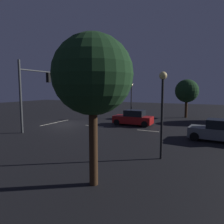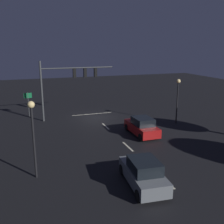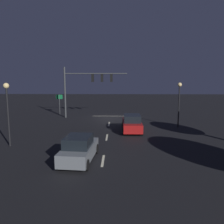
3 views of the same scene
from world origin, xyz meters
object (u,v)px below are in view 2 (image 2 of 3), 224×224
(car_approaching, at_px, (142,127))
(street_lamp_right_kerb, at_px, (33,125))
(car_distant, at_px, (143,173))
(traffic_signal_assembly, at_px, (69,78))
(route_sign, at_px, (28,99))
(street_lamp_left_kerb, at_px, (178,93))

(car_approaching, distance_m, street_lamp_right_kerb, 11.59)
(car_distant, height_order, street_lamp_right_kerb, street_lamp_right_kerb)
(traffic_signal_assembly, xyz_separation_m, street_lamp_right_kerb, (4.63, 13.10, -1.13))
(car_distant, distance_m, street_lamp_right_kerb, 7.31)
(traffic_signal_assembly, relative_size, route_sign, 2.88)
(traffic_signal_assembly, relative_size, street_lamp_right_kerb, 1.65)
(car_distant, relative_size, route_sign, 1.57)
(car_approaching, bearing_deg, street_lamp_left_kerb, -157.21)
(street_lamp_right_kerb, bearing_deg, street_lamp_left_kerb, -153.85)
(car_distant, relative_size, street_lamp_left_kerb, 0.94)
(traffic_signal_assembly, height_order, car_approaching, traffic_signal_assembly)
(traffic_signal_assembly, bearing_deg, car_distant, 94.83)
(traffic_signal_assembly, xyz_separation_m, route_sign, (4.41, -2.67, -2.57))
(route_sign, bearing_deg, traffic_signal_assembly, 148.85)
(car_distant, bearing_deg, street_lamp_right_kerb, -27.78)
(car_distant, height_order, street_lamp_left_kerb, street_lamp_left_kerb)
(street_lamp_left_kerb, bearing_deg, street_lamp_right_kerb, 26.15)
(car_distant, bearing_deg, traffic_signal_assembly, -85.17)
(car_distant, height_order, route_sign, route_sign)
(car_approaching, xyz_separation_m, car_distant, (3.97, 8.42, 0.00))
(traffic_signal_assembly, height_order, street_lamp_right_kerb, traffic_signal_assembly)
(car_approaching, height_order, route_sign, route_sign)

